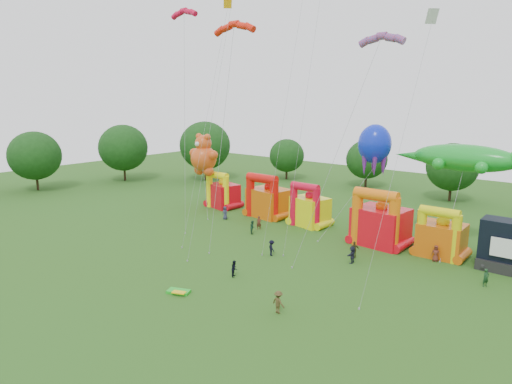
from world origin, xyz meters
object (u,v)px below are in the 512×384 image
Objects in this scene: spectator_0 at (225,213)px; bouncy_castle_0 at (222,193)px; bouncy_castle_2 at (309,209)px; teddy_bear_kite at (205,180)px; octopus_kite at (355,186)px; spectator_4 at (354,250)px; gecko_kite at (462,171)px.

bouncy_castle_0 is at bearing 143.88° from spectator_0.
teddy_bear_kite is at bearing -167.64° from bouncy_castle_2.
octopus_kite is at bearing 22.57° from spectator_0.
octopus_kite reaches higher than spectator_0.
spectator_0 is 21.62m from spectator_4.
spectator_4 is at bearing -122.49° from gecko_kite.
bouncy_castle_2 is at bearing 32.09° from spectator_0.
teddy_bear_kite is 6.80m from spectator_0.
teddy_bear_kite is 0.77× the size of gecko_kite.
bouncy_castle_0 is 27.88m from spectator_4.
teddy_bear_kite is (-0.09, -3.58, 2.57)m from bouncy_castle_0.
octopus_kite is (22.80, -0.22, 4.03)m from bouncy_castle_0.
bouncy_castle_0 is 0.96× the size of bouncy_castle_2.
bouncy_castle_2 is 0.43× the size of octopus_kite.
gecko_kite is (33.92, 3.64, 6.65)m from bouncy_castle_0.
bouncy_castle_2 reaches higher than spectator_4.
spectator_0 is at bearing -155.08° from bouncy_castle_2.
bouncy_castle_2 is 3.17× the size of spectator_0.
octopus_kite is at bearing -88.25° from spectator_4.
octopus_kite reaches higher than bouncy_castle_2.
spectator_0 is at bearing -43.29° from bouncy_castle_0.
spectator_0 is (-10.76, -5.00, -1.34)m from bouncy_castle_2.
gecko_kite is 15.41m from spectator_4.
bouncy_castle_2 is at bearing 12.36° from teddy_bear_kite.
bouncy_castle_2 is 19.34m from gecko_kite.
bouncy_castle_2 is (16.10, -0.03, 0.09)m from bouncy_castle_0.
bouncy_castle_0 is 23.16m from octopus_kite.
teddy_bear_kite reaches higher than bouncy_castle_2.
octopus_kite is 7.34× the size of spectator_0.
bouncy_castle_0 is 34.76m from gecko_kite.
bouncy_castle_0 is at bearing -42.73° from spectator_4.
gecko_kite is 8.04× the size of spectator_0.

